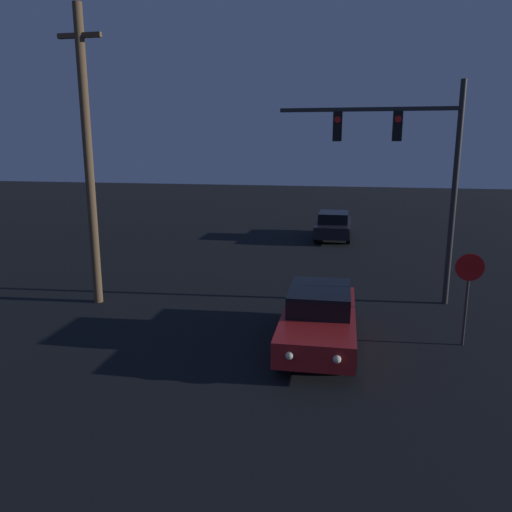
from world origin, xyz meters
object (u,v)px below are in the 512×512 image
Objects in this scene: car_far at (333,225)px; utility_pole at (88,157)px; car_near at (319,317)px; traffic_signal_mast at (411,159)px; stop_sign at (468,282)px.

car_far is 15.05m from utility_pole.
car_far is (-0.34, 14.89, 0.00)m from car_near.
car_far is 0.68× the size of traffic_signal_mast.
utility_pole is at bearing -118.84° from car_far.
car_far is at bearing 104.40° from traffic_signal_mast.
traffic_signal_mast reaches higher than stop_sign.
car_near is 0.52× the size of utility_pole.
car_far is 11.71m from traffic_signal_mast.
stop_sign is at bearing -7.62° from utility_pole.
stop_sign is (1.23, -3.51, -2.92)m from traffic_signal_mast.
car_near is 6.17m from traffic_signal_mast.
stop_sign is 0.27× the size of utility_pole.
car_far is 0.52× the size of utility_pole.
utility_pole is at bearing -17.60° from car_near.
car_near is 14.89m from car_far.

